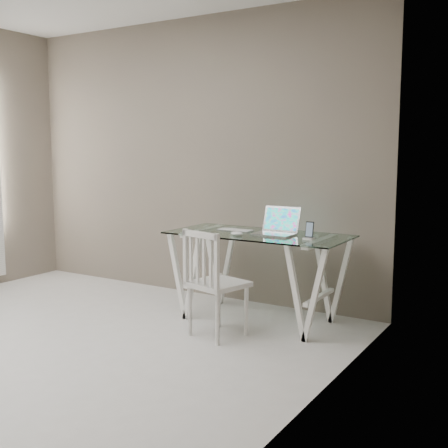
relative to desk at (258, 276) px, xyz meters
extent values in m
plane|color=beige|center=(-1.01, -1.75, -0.38)|extent=(4.50, 4.50, 0.00)
cube|color=#6C6155|center=(-1.01, 0.50, 0.97)|extent=(4.00, 0.02, 2.70)
cube|color=#6C6155|center=(0.99, -1.75, 0.97)|extent=(0.02, 4.50, 2.70)
cube|color=silver|center=(0.00, 0.00, 0.36)|extent=(1.50, 0.70, 0.01)
cube|color=white|center=(-0.55, 0.00, -0.02)|extent=(0.24, 0.62, 0.72)
cube|color=white|center=(0.55, 0.00, -0.02)|extent=(0.24, 0.62, 0.72)
cube|color=silver|center=(-0.08, -0.50, 0.03)|extent=(0.47, 0.47, 0.04)
cylinder|color=silver|center=(-0.27, -0.62, -0.19)|extent=(0.03, 0.03, 0.39)
cylinder|color=silver|center=(0.03, -0.69, -0.19)|extent=(0.03, 0.03, 0.39)
cylinder|color=silver|center=(-0.19, -0.32, -0.19)|extent=(0.03, 0.03, 0.39)
cylinder|color=silver|center=(0.11, -0.39, -0.19)|extent=(0.03, 0.03, 0.39)
cube|color=silver|center=(-0.12, -0.68, 0.24)|extent=(0.38, 0.12, 0.43)
cube|color=silver|center=(0.15, -0.01, 0.37)|extent=(0.32, 0.22, 0.01)
cube|color=#19D899|center=(0.15, 0.14, 0.48)|extent=(0.32, 0.08, 0.21)
cube|color=silver|center=(-0.25, 0.05, 0.37)|extent=(0.31, 0.13, 0.01)
ellipsoid|color=silver|center=(-0.10, -0.19, 0.38)|extent=(0.11, 0.06, 0.03)
cube|color=white|center=(0.49, -0.08, 0.37)|extent=(0.08, 0.08, 0.02)
cube|color=black|center=(0.49, -0.07, 0.44)|extent=(0.06, 0.03, 0.12)
camera|label=1|loc=(2.16, -4.08, 1.05)|focal=45.00mm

